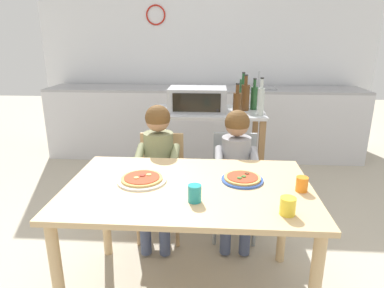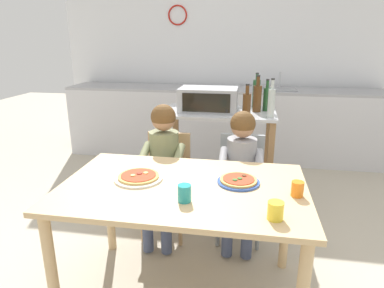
% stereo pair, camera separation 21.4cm
% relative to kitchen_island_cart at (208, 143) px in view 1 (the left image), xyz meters
% --- Properties ---
extents(ground_plane, '(11.96, 11.96, 0.00)m').
position_rel_kitchen_island_cart_xyz_m(ground_plane, '(-0.08, -0.05, -0.61)').
color(ground_plane, '#B7AD99').
extents(back_wall_tiled, '(4.52, 0.14, 2.70)m').
position_rel_kitchen_island_cart_xyz_m(back_wall_tiled, '(-0.09, 1.80, 0.74)').
color(back_wall_tiled, silver).
rests_on(back_wall_tiled, ground).
extents(kitchen_counter, '(4.06, 0.60, 1.12)m').
position_rel_kitchen_island_cart_xyz_m(kitchen_counter, '(-0.08, 1.39, -0.15)').
color(kitchen_counter, silver).
rests_on(kitchen_counter, ground).
extents(kitchen_island_cart, '(0.99, 0.57, 0.91)m').
position_rel_kitchen_island_cart_xyz_m(kitchen_island_cart, '(0.00, 0.00, 0.00)').
color(kitchen_island_cart, '#B7BABF').
rests_on(kitchen_island_cart, ground).
extents(toaster_oven, '(0.51, 0.33, 0.21)m').
position_rel_kitchen_island_cart_xyz_m(toaster_oven, '(-0.10, -0.02, 0.41)').
color(toaster_oven, '#999BA0').
rests_on(toaster_oven, kitchen_island_cart).
extents(bottle_tall_green_wine, '(0.07, 0.07, 0.27)m').
position_rel_kitchen_island_cart_xyz_m(bottle_tall_green_wine, '(0.24, -0.20, 0.41)').
color(bottle_tall_green_wine, '#4C2D14').
rests_on(bottle_tall_green_wine, kitchen_island_cart).
extents(bottle_squat_spirits, '(0.07, 0.07, 0.32)m').
position_rel_kitchen_island_cart_xyz_m(bottle_squat_spirits, '(0.32, 0.21, 0.44)').
color(bottle_squat_spirits, '#1E4723').
rests_on(bottle_squat_spirits, kitchen_island_cart).
extents(bottle_dark_olive_oil, '(0.07, 0.07, 0.32)m').
position_rel_kitchen_island_cart_xyz_m(bottle_dark_olive_oil, '(0.33, 0.02, 0.43)').
color(bottle_dark_olive_oil, '#4C2D14').
rests_on(bottle_dark_olive_oil, kitchen_island_cart).
extents(bottle_brown_beer, '(0.06, 0.06, 0.32)m').
position_rel_kitchen_island_cart_xyz_m(bottle_brown_beer, '(0.44, -0.19, 0.44)').
color(bottle_brown_beer, '#ADB7B2').
rests_on(bottle_brown_beer, kitchen_island_cart).
extents(bottle_clear_vinegar, '(0.06, 0.06, 0.28)m').
position_rel_kitchen_island_cart_xyz_m(bottle_clear_vinegar, '(0.41, 0.07, 0.42)').
color(bottle_clear_vinegar, '#1E4723').
rests_on(bottle_clear_vinegar, kitchen_island_cart).
extents(dining_table, '(1.38, 0.88, 0.75)m').
position_rel_kitchen_island_cart_xyz_m(dining_table, '(-0.08, -1.25, 0.04)').
color(dining_table, tan).
rests_on(dining_table, ground).
extents(dining_chair_left, '(0.36, 0.36, 0.81)m').
position_rel_kitchen_island_cart_xyz_m(dining_chair_left, '(-0.36, -0.55, -0.13)').
color(dining_chair_left, tan).
rests_on(dining_chair_left, ground).
extents(dining_chair_right, '(0.36, 0.36, 0.81)m').
position_rel_kitchen_island_cart_xyz_m(dining_chair_right, '(0.22, -0.50, -0.13)').
color(dining_chair_right, gray).
rests_on(dining_chair_right, ground).
extents(child_in_olive_shirt, '(0.32, 0.42, 1.06)m').
position_rel_kitchen_island_cart_xyz_m(child_in_olive_shirt, '(-0.36, -0.66, 0.07)').
color(child_in_olive_shirt, '#424C6B').
rests_on(child_in_olive_shirt, ground).
extents(child_in_grey_shirt, '(0.32, 0.42, 1.02)m').
position_rel_kitchen_island_cart_xyz_m(child_in_grey_shirt, '(0.22, -0.62, 0.05)').
color(child_in_grey_shirt, '#424C6B').
rests_on(child_in_grey_shirt, ground).
extents(pizza_plate_white, '(0.28, 0.28, 0.03)m').
position_rel_kitchen_island_cart_xyz_m(pizza_plate_white, '(-0.36, -1.21, 0.15)').
color(pizza_plate_white, white).
rests_on(pizza_plate_white, dining_table).
extents(pizza_plate_blue_rimmed, '(0.24, 0.24, 0.03)m').
position_rel_kitchen_island_cart_xyz_m(pizza_plate_blue_rimmed, '(0.22, -1.17, 0.15)').
color(pizza_plate_blue_rimmed, '#3356B7').
rests_on(pizza_plate_blue_rimmed, dining_table).
extents(drinking_cup_yellow, '(0.07, 0.07, 0.09)m').
position_rel_kitchen_island_cart_xyz_m(drinking_cup_yellow, '(0.40, -1.54, 0.18)').
color(drinking_cup_yellow, yellow).
rests_on(drinking_cup_yellow, dining_table).
extents(drinking_cup_orange, '(0.07, 0.07, 0.08)m').
position_rel_kitchen_island_cart_xyz_m(drinking_cup_orange, '(0.53, -1.28, 0.18)').
color(drinking_cup_orange, orange).
rests_on(drinking_cup_orange, dining_table).
extents(drinking_cup_teal, '(0.07, 0.07, 0.09)m').
position_rel_kitchen_island_cart_xyz_m(drinking_cup_teal, '(-0.04, -1.44, 0.18)').
color(drinking_cup_teal, teal).
rests_on(drinking_cup_teal, dining_table).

